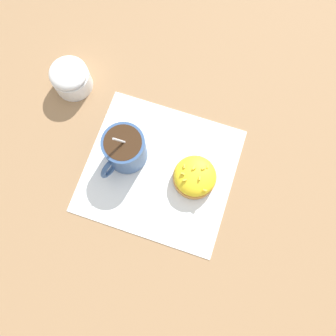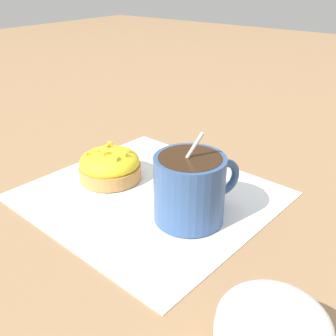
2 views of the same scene
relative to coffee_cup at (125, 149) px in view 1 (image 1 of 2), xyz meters
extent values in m
plane|color=#93704C|center=(0.07, -0.01, -0.04)|extent=(3.00, 3.00, 0.00)
cube|color=white|center=(0.07, -0.01, -0.04)|extent=(0.29, 0.27, 0.00)
cylinder|color=#335184|center=(0.00, 0.00, 0.00)|extent=(0.08, 0.08, 0.07)
cylinder|color=#331E0F|center=(0.00, 0.00, 0.03)|extent=(0.07, 0.07, 0.01)
torus|color=#335184|center=(-0.02, -0.04, 0.00)|extent=(0.03, 0.04, 0.04)
ellipsoid|color=silver|center=(-0.02, -0.01, -0.03)|extent=(0.03, 0.03, 0.01)
cylinder|color=silver|center=(0.01, 0.01, 0.02)|extent=(0.05, 0.03, 0.09)
cylinder|color=#C18442|center=(0.14, -0.01, -0.03)|extent=(0.08, 0.08, 0.02)
ellipsoid|color=yellow|center=(0.14, -0.01, -0.02)|extent=(0.08, 0.08, 0.03)
cube|color=yellow|center=(0.15, 0.01, 0.00)|extent=(0.00, 0.01, 0.00)
cube|color=yellow|center=(0.14, -0.02, 0.00)|extent=(0.00, 0.01, 0.00)
cube|color=yellow|center=(0.15, 0.00, 0.00)|extent=(0.01, 0.01, 0.00)
cube|color=yellow|center=(0.13, 0.00, 0.00)|extent=(0.01, 0.01, 0.00)
cube|color=yellow|center=(0.11, -0.02, 0.00)|extent=(0.01, 0.00, 0.00)
cube|color=yellow|center=(0.16, -0.04, -0.01)|extent=(0.01, 0.00, 0.00)
cube|color=yellow|center=(0.13, 0.00, 0.00)|extent=(0.01, 0.01, 0.00)
cube|color=yellow|center=(0.11, 0.00, 0.00)|extent=(0.00, 0.01, 0.00)
cube|color=yellow|center=(0.12, -0.03, 0.00)|extent=(0.01, 0.01, 0.00)
cylinder|color=white|center=(-0.15, 0.12, -0.02)|extent=(0.08, 0.08, 0.04)
ellipsoid|color=white|center=(-0.15, 0.12, 0.00)|extent=(0.07, 0.07, 0.03)
camera|label=1|loc=(0.12, -0.16, 0.56)|focal=35.00mm
camera|label=2|loc=(-0.20, 0.30, 0.21)|focal=42.00mm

